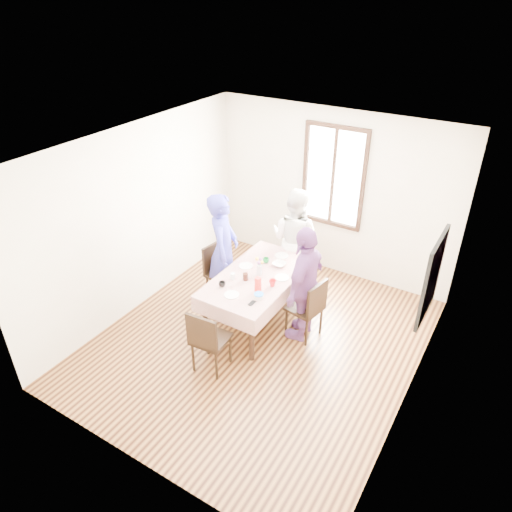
% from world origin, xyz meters
% --- Properties ---
extents(ground, '(4.50, 4.50, 0.00)m').
position_xyz_m(ground, '(0.00, 0.00, 0.00)').
color(ground, black).
rests_on(ground, ground).
extents(back_wall, '(4.00, 0.00, 4.00)m').
position_xyz_m(back_wall, '(0.00, 2.25, 1.35)').
color(back_wall, beige).
rests_on(back_wall, ground).
extents(right_wall, '(0.00, 4.50, 4.50)m').
position_xyz_m(right_wall, '(2.00, 0.00, 1.35)').
color(right_wall, beige).
rests_on(right_wall, ground).
extents(window_frame, '(1.02, 0.06, 1.62)m').
position_xyz_m(window_frame, '(0.00, 2.23, 1.65)').
color(window_frame, black).
rests_on(window_frame, back_wall).
extents(window_pane, '(0.90, 0.02, 1.50)m').
position_xyz_m(window_pane, '(0.00, 2.24, 1.65)').
color(window_pane, white).
rests_on(window_pane, back_wall).
extents(art_poster, '(0.04, 0.76, 0.96)m').
position_xyz_m(art_poster, '(1.98, 0.30, 1.55)').
color(art_poster, red).
rests_on(art_poster, right_wall).
extents(dining_table, '(0.85, 1.64, 0.75)m').
position_xyz_m(dining_table, '(-0.26, 0.40, 0.38)').
color(dining_table, black).
rests_on(dining_table, ground).
extents(tablecloth, '(0.97, 1.76, 0.01)m').
position_xyz_m(tablecloth, '(-0.26, 0.40, 0.76)').
color(tablecloth, '#570200').
rests_on(tablecloth, dining_table).
extents(chair_left, '(0.48, 0.48, 0.91)m').
position_xyz_m(chair_left, '(-0.97, 0.56, 0.46)').
color(chair_left, black).
rests_on(chair_left, ground).
extents(chair_right, '(0.49, 0.49, 0.91)m').
position_xyz_m(chair_right, '(0.45, 0.46, 0.46)').
color(chair_right, black).
rests_on(chair_right, ground).
extents(chair_far, '(0.44, 0.44, 0.91)m').
position_xyz_m(chair_far, '(-0.26, 1.53, 0.46)').
color(chair_far, black).
rests_on(chair_far, ground).
extents(chair_near, '(0.45, 0.45, 0.91)m').
position_xyz_m(chair_near, '(-0.26, -0.72, 0.46)').
color(chair_near, black).
rests_on(chair_near, ground).
extents(person_left, '(0.65, 0.76, 1.77)m').
position_xyz_m(person_left, '(-0.95, 0.56, 0.88)').
color(person_left, '#35349C').
rests_on(person_left, ground).
extents(person_far, '(0.83, 0.66, 1.65)m').
position_xyz_m(person_far, '(-0.26, 1.51, 0.82)').
color(person_far, white).
rests_on(person_far, ground).
extents(person_right, '(0.45, 0.99, 1.67)m').
position_xyz_m(person_right, '(0.43, 0.46, 0.83)').
color(person_right, '#6E3B79').
rests_on(person_right, ground).
extents(mug_black, '(0.11, 0.11, 0.07)m').
position_xyz_m(mug_black, '(-0.53, -0.07, 0.80)').
color(mug_black, black).
rests_on(mug_black, tablecloth).
extents(mug_flag, '(0.13, 0.13, 0.09)m').
position_xyz_m(mug_flag, '(0.03, 0.29, 0.81)').
color(mug_flag, red).
rests_on(mug_flag, tablecloth).
extents(mug_green, '(0.10, 0.10, 0.07)m').
position_xyz_m(mug_green, '(-0.34, 0.76, 0.80)').
color(mug_green, '#0C7226').
rests_on(mug_green, tablecloth).
extents(serving_bowl, '(0.19, 0.19, 0.05)m').
position_xyz_m(serving_bowl, '(-0.13, 0.78, 0.79)').
color(serving_bowl, white).
rests_on(serving_bowl, tablecloth).
extents(juice_carton, '(0.06, 0.06, 0.20)m').
position_xyz_m(juice_carton, '(-0.07, 0.08, 0.86)').
color(juice_carton, red).
rests_on(juice_carton, tablecloth).
extents(butter_tub, '(0.12, 0.12, 0.06)m').
position_xyz_m(butter_tub, '(0.02, -0.05, 0.79)').
color(butter_tub, white).
rests_on(butter_tub, tablecloth).
extents(jam_jar, '(0.07, 0.07, 0.10)m').
position_xyz_m(jam_jar, '(-0.35, 0.22, 0.81)').
color(jam_jar, black).
rests_on(jam_jar, tablecloth).
extents(drinking_glass, '(0.06, 0.06, 0.09)m').
position_xyz_m(drinking_glass, '(-0.51, 0.15, 0.81)').
color(drinking_glass, silver).
rests_on(drinking_glass, tablecloth).
extents(smartphone, '(0.06, 0.12, 0.01)m').
position_xyz_m(smartphone, '(0.01, -0.19, 0.77)').
color(smartphone, black).
rests_on(smartphone, tablecloth).
extents(flower_vase, '(0.07, 0.07, 0.14)m').
position_xyz_m(flower_vase, '(-0.26, 0.44, 0.83)').
color(flower_vase, silver).
rests_on(flower_vase, tablecloth).
extents(plate_left, '(0.20, 0.20, 0.01)m').
position_xyz_m(plate_left, '(-0.53, 0.52, 0.77)').
color(plate_left, white).
rests_on(plate_left, tablecloth).
extents(plate_right, '(0.20, 0.20, 0.01)m').
position_xyz_m(plate_right, '(0.05, 0.52, 0.77)').
color(plate_right, white).
rests_on(plate_right, tablecloth).
extents(plate_far, '(0.20, 0.20, 0.01)m').
position_xyz_m(plate_far, '(-0.23, 1.04, 0.77)').
color(plate_far, white).
rests_on(plate_far, tablecloth).
extents(plate_near, '(0.20, 0.20, 0.01)m').
position_xyz_m(plate_near, '(-0.31, -0.17, 0.77)').
color(plate_near, white).
rests_on(plate_near, tablecloth).
extents(butter_lid, '(0.12, 0.12, 0.01)m').
position_xyz_m(butter_lid, '(0.02, -0.05, 0.83)').
color(butter_lid, blue).
rests_on(butter_lid, butter_tub).
extents(flower_bunch, '(0.09, 0.09, 0.10)m').
position_xyz_m(flower_bunch, '(-0.26, 0.44, 0.96)').
color(flower_bunch, yellow).
rests_on(flower_bunch, flower_vase).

